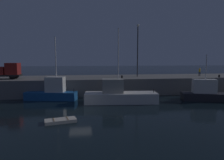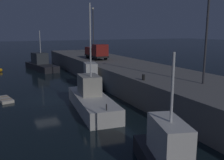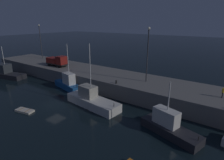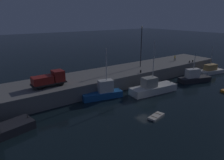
# 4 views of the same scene
# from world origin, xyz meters

# --- Properties ---
(ground_plane) EXTENTS (320.00, 320.00, 0.00)m
(ground_plane) POSITION_xyz_m (0.00, 0.00, 0.00)
(ground_plane) COLOR black
(pier_quay) EXTENTS (65.84, 9.36, 2.70)m
(pier_quay) POSITION_xyz_m (0.00, 12.16, 1.35)
(pier_quay) COLOR slate
(pier_quay) RESTS_ON ground
(fishing_trawler_red) EXTENTS (9.79, 3.82, 9.79)m
(fishing_trawler_red) POSITION_xyz_m (5.11, 3.30, 1.01)
(fishing_trawler_red) COLOR silver
(fishing_trawler_red) RESTS_ON ground
(fishing_boat_white) EXTENTS (10.42, 4.83, 7.33)m
(fishing_boat_white) POSITION_xyz_m (-22.20, 3.24, 1.08)
(fishing_boat_white) COLOR #232328
(fishing_boat_white) RESTS_ON ground
(fishing_boat_orange) EXTENTS (7.47, 3.42, 8.87)m
(fishing_boat_orange) POSITION_xyz_m (-3.98, 6.49, 1.15)
(fishing_boat_orange) COLOR #195193
(fishing_boat_orange) RESTS_ON ground
(dinghy_orange_near) EXTENTS (2.99, 1.79, 0.33)m
(dinghy_orange_near) POSITION_xyz_m (-1.73, -4.06, 0.15)
(dinghy_orange_near) COLOR beige
(dinghy_orange_near) RESTS_ON ground
(mooring_buoy_near) EXTENTS (0.62, 0.62, 0.62)m
(mooring_buoy_near) POSITION_xyz_m (-22.83, -3.83, 0.31)
(mooring_buoy_near) COLOR orange
(mooring_buoy_near) RESTS_ON ground
(lamp_post_west) EXTENTS (0.44, 0.44, 9.29)m
(lamp_post_west) POSITION_xyz_m (-23.36, 14.39, 8.04)
(lamp_post_west) COLOR #38383D
(lamp_post_west) RESTS_ON pier_quay
(lamp_post_east) EXTENTS (0.44, 0.44, 9.28)m
(lamp_post_east) POSITION_xyz_m (10.07, 12.15, 8.03)
(lamp_post_east) COLOR #38383D
(lamp_post_east) RESTS_ON pier_quay
(utility_truck) EXTENTS (5.69, 2.15, 2.52)m
(utility_truck) POSITION_xyz_m (-12.04, 10.63, 3.96)
(utility_truck) COLOR black
(utility_truck) RESTS_ON pier_quay
(bollard_west) EXTENTS (0.28, 0.28, 0.56)m
(bollard_west) POSITION_xyz_m (6.44, 8.14, 2.97)
(bollard_west) COLOR black
(bollard_west) RESTS_ON pier_quay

